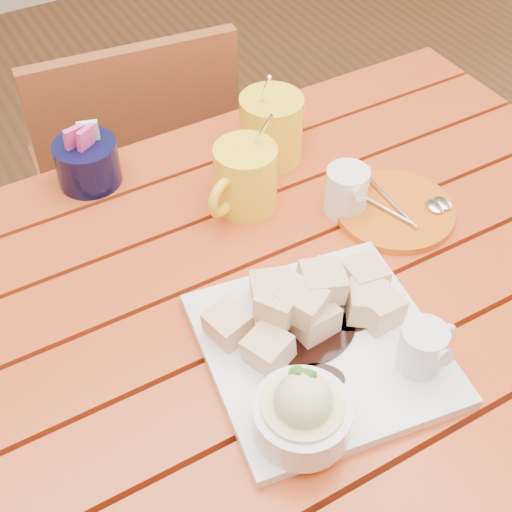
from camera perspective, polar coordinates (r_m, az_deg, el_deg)
table at (r=1.05m, az=1.10°, el=-6.67°), size 1.20×0.79×0.75m
dessert_plate at (r=0.86m, az=5.12°, el=-7.56°), size 0.32×0.32×0.11m
coffee_mug_left at (r=1.05m, az=-0.95°, el=6.29°), size 0.13×0.09×0.16m
coffee_mug_right at (r=1.15m, az=1.31°, el=10.31°), size 0.14×0.10×0.17m
cream_pitcher at (r=1.06m, az=7.37°, el=5.28°), size 0.09×0.08×0.08m
sugar_caddy at (r=1.14m, az=-13.34°, el=7.36°), size 0.10×0.10×0.11m
orange_saucer at (r=1.09m, az=11.12°, el=3.63°), size 0.18×0.18×0.02m
chair_far at (r=1.59m, az=-9.49°, el=6.12°), size 0.44×0.44×0.84m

